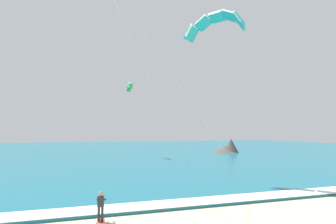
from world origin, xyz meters
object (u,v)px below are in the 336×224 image
Objects in this scene: kite_primary at (215,23)px; kite_distant at (130,86)px; surfboard at (100,222)px; kitesurfer at (101,205)px.

kite_primary reaches higher than kite_distant.
surfboard is 19.79m from kite_primary.
kite_distant reaches higher than surfboard.
kitesurfer is 19.09m from kite_primary.
kite_distant is (8.52, 36.25, 13.61)m from surfboard.
kitesurfer is at bearing -148.17° from kite_primary.
kite_distant is (-2.30, 29.51, -1.53)m from kite_primary.
surfboard is at bearing -148.12° from kite_primary.
surfboard is 0.34× the size of kite_distant.
kitesurfer is at bearing -103.23° from kite_distant.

